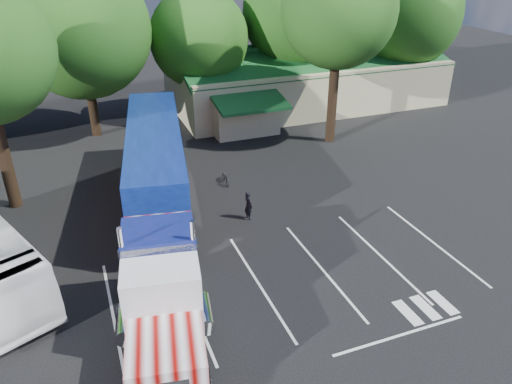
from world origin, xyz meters
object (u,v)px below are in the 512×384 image
object	(u,v)px
semi_truck	(157,183)
bicycle	(226,177)
silver_sedan	(252,116)
woman	(248,205)

from	to	relation	value
semi_truck	bicycle	bearing A→B (deg)	49.00
semi_truck	bicycle	distance (m)	6.74
semi_truck	silver_sedan	bearing A→B (deg)	62.80
semi_truck	woman	xyz separation A→B (m)	(4.72, -0.70, -1.87)
semi_truck	silver_sedan	xyz separation A→B (m)	(10.35, 13.62, -1.96)
bicycle	silver_sedan	distance (m)	11.06
bicycle	silver_sedan	world-z (taller)	silver_sedan
woman	silver_sedan	distance (m)	15.39
semi_truck	woman	distance (m)	5.13
woman	silver_sedan	world-z (taller)	woman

